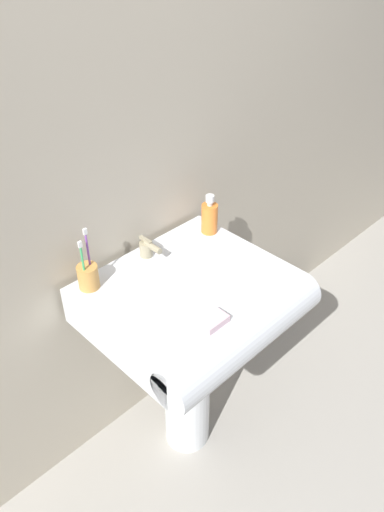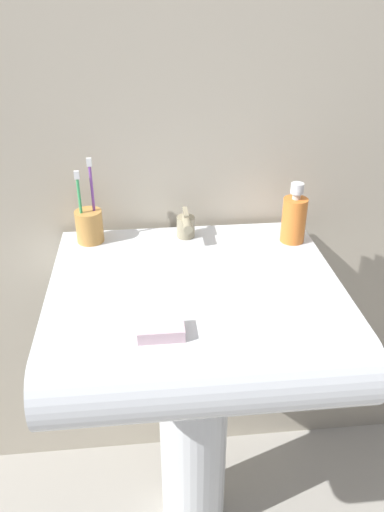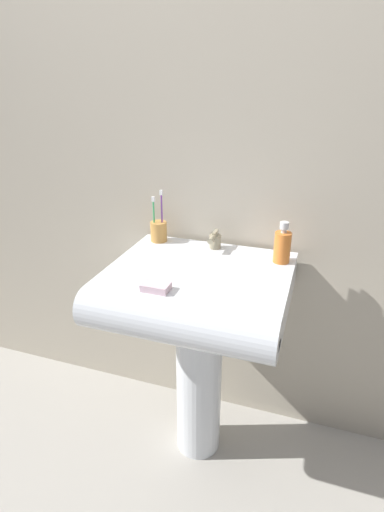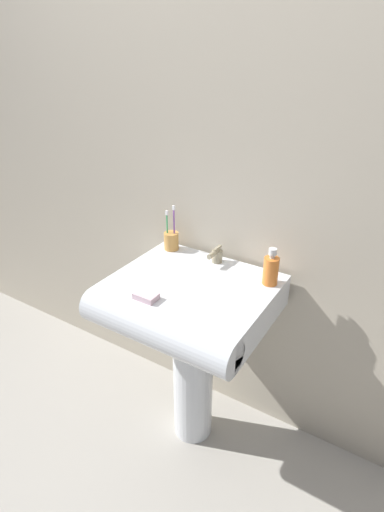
# 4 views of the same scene
# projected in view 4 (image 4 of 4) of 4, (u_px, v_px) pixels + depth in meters

# --- Properties ---
(ground_plane) EXTENTS (6.00, 6.00, 0.00)m
(ground_plane) POSITION_uv_depth(u_px,v_px,m) (193.00, 428.00, 2.00)
(ground_plane) COLOR #ADA89E
(ground_plane) RESTS_ON ground
(wall_back) EXTENTS (5.00, 0.05, 2.40)m
(wall_back) POSITION_uv_depth(u_px,v_px,m) (231.00, 180.00, 1.68)
(wall_back) COLOR #B7AD99
(wall_back) RESTS_ON ground
(sink_pedestal) EXTENTS (0.18, 0.18, 0.72)m
(sink_pedestal) POSITION_uv_depth(u_px,v_px,m) (193.00, 374.00, 1.84)
(sink_pedestal) COLOR white
(sink_pedestal) RESTS_ON ground
(sink_basin) EXTENTS (0.64, 0.58, 0.14)m
(sink_basin) POSITION_uv_depth(u_px,v_px,m) (186.00, 302.00, 1.60)
(sink_basin) COLOR white
(sink_basin) RESTS_ON sink_pedestal
(faucet) EXTENTS (0.05, 0.10, 0.07)m
(faucet) POSITION_uv_depth(u_px,v_px,m) (216.00, 255.00, 1.74)
(faucet) COLOR tan
(faucet) RESTS_ON sink_basin
(toothbrush_cup) EXTENTS (0.07, 0.07, 0.22)m
(toothbrush_cup) POSITION_uv_depth(u_px,v_px,m) (171.00, 240.00, 1.85)
(toothbrush_cup) COLOR #D19347
(toothbrush_cup) RESTS_ON sink_basin
(soap_bottle) EXTENTS (0.06, 0.06, 0.15)m
(soap_bottle) POSITION_uv_depth(u_px,v_px,m) (271.00, 270.00, 1.57)
(soap_bottle) COLOR orange
(soap_bottle) RESTS_ON sink_basin
(bar_soap) EXTENTS (0.09, 0.06, 0.02)m
(bar_soap) POSITION_uv_depth(u_px,v_px,m) (146.00, 296.00, 1.49)
(bar_soap) COLOR silver
(bar_soap) RESTS_ON sink_basin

